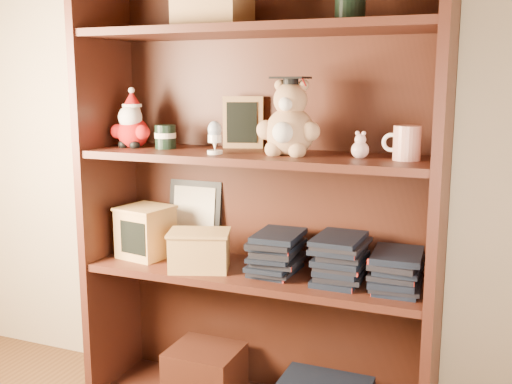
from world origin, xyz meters
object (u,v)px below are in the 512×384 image
teacher_mug (406,143)px  grad_teddy_bear (289,125)px  bookcase (261,201)px  treats_box (146,231)px

teacher_mug → grad_teddy_bear: bearing=-178.8°
bookcase → grad_teddy_bear: 0.30m
grad_teddy_bear → treats_box: size_ratio=1.28×
bookcase → treats_box: size_ratio=8.11×
bookcase → grad_teddy_bear: bearing=-26.0°
grad_teddy_bear → treats_box: 0.68m
teacher_mug → treats_box: (-0.91, -0.00, -0.36)m
grad_teddy_bear → treats_box: bearing=179.3°
bookcase → treats_box: (-0.43, -0.05, -0.13)m
grad_teddy_bear → teacher_mug: 0.37m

